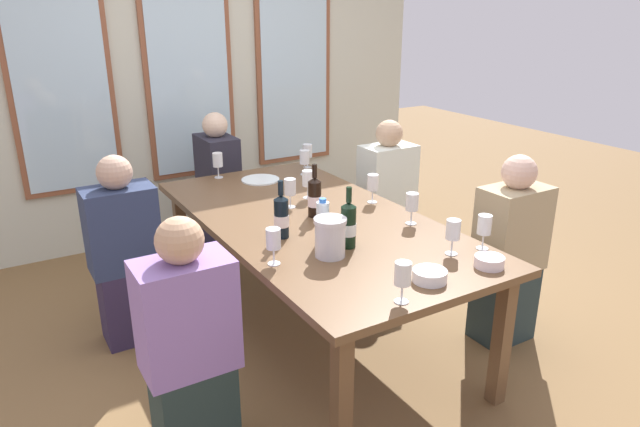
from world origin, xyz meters
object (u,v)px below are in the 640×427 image
wine_glass_9 (307,151)px  wine_glass_4 (453,231)px  white_plate_0 (260,180)px  tasting_bowl_1 (489,262)px  wine_glass_7 (484,226)px  wine_bottle_1 (315,197)px  metal_pitcher (330,237)px  seated_person_2 (189,350)px  dining_table (313,229)px  wine_glass_2 (412,203)px  tasting_bowl_0 (430,276)px  wine_bottle_2 (281,216)px  seated_person_3 (509,255)px  seated_person_4 (219,188)px  wine_bottle_0 (348,225)px  wine_glass_10 (304,158)px  wine_glass_5 (373,184)px  wine_glass_1 (403,275)px  seated_person_0 (125,256)px  water_bottle (323,223)px  wine_glass_8 (308,179)px  wine_glass_3 (273,240)px  wine_glass_0 (290,188)px  seated_person_1 (386,200)px

wine_glass_9 → wine_glass_4: bearing=-96.0°
white_plate_0 → wine_glass_9: size_ratio=1.48×
tasting_bowl_1 → wine_glass_7: wine_glass_7 is taller
wine_bottle_1 → wine_glass_4: (0.29, -0.79, 0.00)m
metal_pitcher → seated_person_2: bearing=-172.3°
dining_table → wine_glass_2: wine_glass_2 is taller
wine_glass_2 → tasting_bowl_0: bearing=-122.9°
wine_bottle_2 → seated_person_3: (1.21, -0.44, -0.33)m
wine_bottle_1 → seated_person_4: 1.46m
wine_glass_9 → wine_bottle_2: bearing=-125.5°
wine_glass_9 → wine_bottle_0: bearing=-112.0°
wine_glass_10 → seated_person_3: 1.52m
wine_glass_5 → wine_glass_1: bearing=-120.4°
wine_glass_7 → wine_glass_9: (0.00, 1.72, 0.00)m
wine_glass_7 → wine_glass_9: bearing=89.9°
metal_pitcher → seated_person_0: size_ratio=0.17×
water_bottle → seated_person_2: (-0.79, -0.24, -0.33)m
white_plate_0 → wine_glass_8: size_ratio=1.48×
wine_glass_2 → wine_bottle_1: bearing=136.1°
wine_glass_9 → wine_glass_2: bearing=-93.8°
tasting_bowl_1 → seated_person_0: (-1.30, 1.47, -0.24)m
wine_glass_4 → wine_glass_3: bearing=156.6°
wine_bottle_0 → wine_glass_5: wine_bottle_0 is taller
white_plate_0 → wine_glass_9: bearing=15.1°
metal_pitcher → tasting_bowl_0: size_ratio=1.27×
wine_bottle_0 → seated_person_3: seated_person_3 is taller
wine_glass_1 → wine_glass_5: bearing=59.6°
wine_glass_0 → seated_person_0: 1.01m
wine_glass_0 → wine_glass_2: same height
wine_bottle_2 → wine_glass_7: size_ratio=1.73×
wine_glass_10 → seated_person_4: size_ratio=0.16×
wine_glass_7 → wine_glass_3: bearing=158.9°
dining_table → seated_person_3: size_ratio=1.98×
water_bottle → wine_glass_0: (0.12, 0.57, 0.01)m
wine_glass_8 → wine_glass_1: bearing=-104.0°
water_bottle → wine_glass_5: (0.59, 0.39, 0.00)m
seated_person_1 → seated_person_4: size_ratio=1.00×
white_plate_0 → wine_glass_1: size_ratio=1.48×
tasting_bowl_1 → wine_glass_8: wine_glass_8 is taller
white_plate_0 → metal_pitcher: 1.32m
dining_table → water_bottle: 0.41m
wine_glass_0 → seated_person_4: seated_person_4 is taller
wine_glass_8 → seated_person_0: seated_person_0 is taller
wine_bottle_1 → wine_glass_7: (0.47, -0.82, 0.00)m
wine_glass_7 → wine_glass_8: same height
wine_glass_1 → wine_glass_3: bearing=115.4°
wine_glass_0 → wine_glass_5: size_ratio=1.00×
wine_bottle_1 → wine_glass_1: size_ratio=1.73×
wine_glass_5 → seated_person_3: 0.88m
wine_glass_1 → seated_person_1: (1.11, 1.55, -0.33)m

